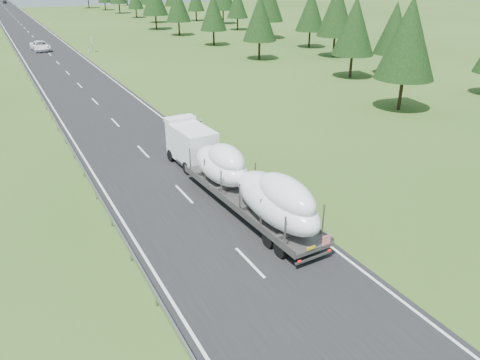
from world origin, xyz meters
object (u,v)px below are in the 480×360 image
highway_sign (92,42)px  distant_van (40,46)px  boat_truck (238,175)px  distant_car_dark (5,2)px

highway_sign → distant_van: (-8.04, 5.86, -0.95)m
boat_truck → distant_car_dark: (-0.86, 214.13, -1.40)m
boat_truck → highway_sign: bearing=85.8°
boat_truck → distant_car_dark: bearing=90.2°
highway_sign → distant_van: bearing=143.9°
highway_sign → distant_van: 10.00m
boat_truck → distant_van: bearing=92.7°
distant_van → distant_car_dark: distant_van is taller
highway_sign → distant_car_dark: (-5.58, 149.17, -1.15)m
distant_car_dark → distant_van: bearing=-86.6°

